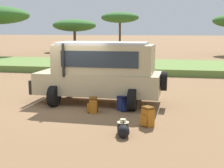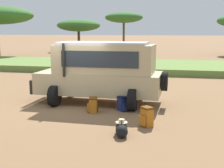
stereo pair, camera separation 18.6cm
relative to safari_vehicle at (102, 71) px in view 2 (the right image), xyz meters
The scene contains 9 objects.
ground_plane 1.68m from the safari_vehicle, 146.47° to the right, with size 320.00×320.00×0.00m, color olive.
grass_bank 11.35m from the safari_vehicle, 94.52° to the left, with size 120.00×7.00×0.44m.
safari_vehicle is the anchor object (origin of this frame).
backpack_beside_front_wheel 1.82m from the safari_vehicle, 45.16° to the right, with size 0.48×0.48×0.53m.
backpack_cluster_center 3.60m from the safari_vehicle, 52.80° to the right, with size 0.45×0.45×0.61m.
backpack_near_rear_wheel 1.82m from the safari_vehicle, 88.39° to the right, with size 0.43×0.44×0.54m.
duffel_bag_low_black_case 4.16m from the safari_vehicle, 68.11° to the right, with size 0.42×0.77×0.44m.
acacia_tree_left_mid 31.32m from the safari_vehicle, 109.84° to the left, with size 5.88×5.98×4.35m.
acacia_tree_centre_back 25.35m from the safari_vehicle, 98.11° to the left, with size 4.47×3.81×4.98m.
Camera 2 is at (3.89, -11.34, 2.91)m, focal length 50.00 mm.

